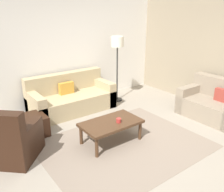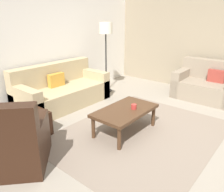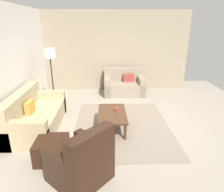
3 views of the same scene
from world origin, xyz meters
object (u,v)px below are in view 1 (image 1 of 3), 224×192
object	(u,v)px
armchair_leather	(9,143)
cup	(119,120)
lamp_standing	(117,48)
coffee_table	(111,124)
couch_loveseat	(215,104)
couch_main	(70,98)
ottoman	(31,126)

from	to	relation	value
armchair_leather	cup	bearing A→B (deg)	-19.57
lamp_standing	cup	bearing A→B (deg)	-127.07
armchair_leather	coffee_table	xyz separation A→B (m)	(1.67, -0.52, 0.05)
cup	lamp_standing	xyz separation A→B (m)	(1.34, 1.77, 0.96)
armchair_leather	couch_loveseat	bearing A→B (deg)	-13.81
coffee_table	lamp_standing	xyz separation A→B (m)	(1.43, 1.66, 1.05)
couch_main	ottoman	distance (m)	1.41
armchair_leather	lamp_standing	size ratio (longest dim) A/B	0.66
couch_loveseat	cup	xyz separation A→B (m)	(-2.46, 0.41, 0.15)
couch_main	couch_loveseat	world-z (taller)	same
coffee_table	lamp_standing	distance (m)	2.43
armchair_leather	couch_main	bearing A→B (deg)	36.42
couch_loveseat	armchair_leather	bearing A→B (deg)	166.19
couch_loveseat	ottoman	xyz separation A→B (m)	(-3.67, 1.65, -0.10)
couch_loveseat	lamp_standing	bearing A→B (deg)	117.39
coffee_table	cup	xyz separation A→B (m)	(0.10, -0.10, 0.09)
armchair_leather	lamp_standing	xyz separation A→B (m)	(3.10, 1.14, 1.10)
couch_loveseat	armchair_leather	xyz separation A→B (m)	(-4.23, 1.04, 0.01)
couch_loveseat	ottoman	world-z (taller)	couch_loveseat
armchair_leather	cup	world-z (taller)	armchair_leather
couch_main	armchair_leather	xyz separation A→B (m)	(-1.78, -1.32, 0.01)
armchair_leather	cup	size ratio (longest dim) A/B	12.74
couch_main	ottoman	xyz separation A→B (m)	(-1.22, -0.71, -0.10)
couch_main	armchair_leather	size ratio (longest dim) A/B	1.77
couch_main	armchair_leather	world-z (taller)	armchair_leather
couch_main	ottoman	bearing A→B (deg)	-149.78
couch_loveseat	cup	bearing A→B (deg)	170.51
armchair_leather	lamp_standing	bearing A→B (deg)	20.17
cup	couch_loveseat	bearing A→B (deg)	-9.49
couch_main	ottoman	world-z (taller)	couch_main
couch_loveseat	lamp_standing	world-z (taller)	lamp_standing
ottoman	coffee_table	xyz separation A→B (m)	(1.11, -1.13, 0.16)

